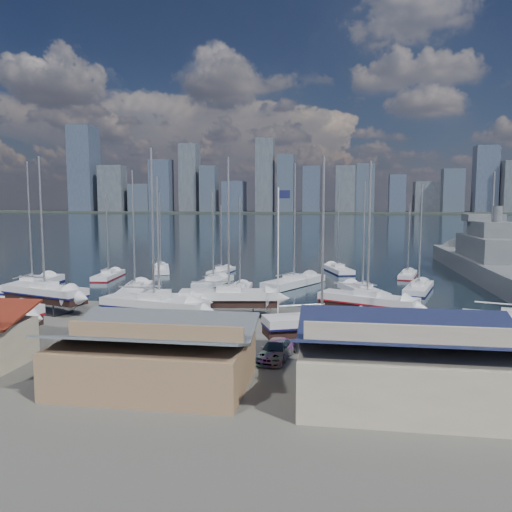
% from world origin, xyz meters
% --- Properties ---
extents(ground, '(1400.00, 1400.00, 0.00)m').
position_xyz_m(ground, '(0.00, -10.00, 0.00)').
color(ground, '#605E59').
rests_on(ground, ground).
extents(water, '(1400.00, 600.00, 0.40)m').
position_xyz_m(water, '(0.00, 300.00, -0.15)').
color(water, '#192E3A').
rests_on(water, ground).
extents(far_shore, '(1400.00, 80.00, 2.20)m').
position_xyz_m(far_shore, '(0.00, 560.00, 1.10)').
color(far_shore, '#2D332D').
rests_on(far_shore, ground).
extents(skyline, '(639.14, 43.80, 107.69)m').
position_xyz_m(skyline, '(-7.83, 553.76, 39.09)').
color(skyline, '#475166').
rests_on(skyline, far_shore).
extents(shed_grey, '(12.60, 8.40, 4.17)m').
position_xyz_m(shed_grey, '(0.00, -26.00, 2.15)').
color(shed_grey, '#8C6B4C').
rests_on(shed_grey, ground).
extents(shed_blue, '(13.65, 9.45, 4.71)m').
position_xyz_m(shed_blue, '(16.00, -26.00, 2.42)').
color(shed_blue, '#BFB293').
rests_on(shed_blue, ground).
extents(sailboat_cradle_0, '(10.83, 6.12, 16.81)m').
position_xyz_m(sailboat_cradle_0, '(-19.60, -6.76, 2.11)').
color(sailboat_cradle_0, '#2D2D33').
rests_on(sailboat_cradle_0, ground).
extents(sailboat_cradle_2, '(9.00, 3.33, 14.49)m').
position_xyz_m(sailboat_cradle_2, '(-5.96, -8.54, 2.00)').
color(sailboat_cradle_2, '#2D2D33').
rests_on(sailboat_cradle_2, ground).
extents(sailboat_cradle_3, '(10.89, 5.05, 16.91)m').
position_xyz_m(sailboat_cradle_3, '(-5.38, -11.55, 2.12)').
color(sailboat_cradle_3, '#2D2D33').
rests_on(sailboat_cradle_3, ground).
extents(sailboat_cradle_4, '(10.46, 4.38, 16.52)m').
position_xyz_m(sailboat_cradle_4, '(0.73, -6.13, 2.10)').
color(sailboat_cradle_4, '#2D2D33').
rests_on(sailboat_cradle_4, ground).
extents(sailboat_cradle_5, '(9.94, 6.18, 15.62)m').
position_xyz_m(sailboat_cradle_5, '(10.51, -15.65, 2.05)').
color(sailboat_cradle_5, '#2D2D33').
rests_on(sailboat_cradle_5, ground).
extents(sailboat_cradle_6, '(10.09, 6.68, 15.93)m').
position_xyz_m(sailboat_cradle_6, '(14.83, -6.09, 2.07)').
color(sailboat_cradle_6, '#2D2D33').
rests_on(sailboat_cradle_6, ground).
extents(sailboat_moored_0, '(4.08, 12.47, 18.40)m').
position_xyz_m(sailboat_moored_0, '(-30.40, 7.60, 0.31)').
color(sailboat_moored_0, black).
rests_on(sailboat_moored_0, water).
extents(sailboat_moored_1, '(3.67, 9.58, 13.97)m').
position_xyz_m(sailboat_moored_1, '(-23.75, 17.58, 0.31)').
color(sailboat_moored_1, black).
rests_on(sailboat_moored_1, water).
extents(sailboat_moored_2, '(5.74, 9.84, 14.34)m').
position_xyz_m(sailboat_moored_2, '(-18.05, 25.96, 0.32)').
color(sailboat_moored_2, black).
rests_on(sailboat_moored_2, water).
extents(sailboat_moored_3, '(5.26, 11.64, 16.81)m').
position_xyz_m(sailboat_moored_3, '(-14.07, 4.83, 0.31)').
color(sailboat_moored_3, black).
rests_on(sailboat_moored_3, water).
extents(sailboat_moored_4, '(4.34, 9.60, 14.00)m').
position_xyz_m(sailboat_moored_4, '(-5.76, 13.74, 0.32)').
color(sailboat_moored_4, black).
rests_on(sailboat_moored_4, water).
extents(sailboat_moored_5, '(3.48, 8.40, 12.18)m').
position_xyz_m(sailboat_moored_5, '(-7.28, 25.70, 0.31)').
color(sailboat_moored_5, black).
rests_on(sailboat_moored_5, water).
extents(sailboat_moored_6, '(3.04, 9.02, 13.27)m').
position_xyz_m(sailboat_moored_6, '(-0.74, 7.87, 0.31)').
color(sailboat_moored_6, black).
rests_on(sailboat_moored_6, water).
extents(sailboat_moored_7, '(8.73, 12.28, 18.30)m').
position_xyz_m(sailboat_moored_7, '(5.91, 14.77, 0.33)').
color(sailboat_moored_7, black).
rests_on(sailboat_moored_7, water).
extents(sailboat_moored_8, '(5.76, 10.61, 15.29)m').
position_xyz_m(sailboat_moored_8, '(12.21, 30.28, 0.31)').
color(sailboat_moored_8, black).
rests_on(sailboat_moored_8, water).
extents(sailboat_moored_9, '(6.45, 10.49, 15.36)m').
position_xyz_m(sailboat_moored_9, '(15.25, 9.39, 0.32)').
color(sailboat_moored_9, black).
rests_on(sailboat_moored_9, water).
extents(sailboat_moored_10, '(5.58, 10.43, 15.02)m').
position_xyz_m(sailboat_moored_10, '(22.85, 12.67, 0.31)').
color(sailboat_moored_10, black).
rests_on(sailboat_moored_10, water).
extents(sailboat_moored_11, '(4.18, 8.55, 12.32)m').
position_xyz_m(sailboat_moored_11, '(23.30, 25.91, 0.31)').
color(sailboat_moored_11, black).
rests_on(sailboat_moored_11, water).
extents(naval_ship_east, '(9.40, 53.63, 18.81)m').
position_xyz_m(naval_ship_east, '(36.66, 29.26, 1.67)').
color(naval_ship_east, slate).
rests_on(naval_ship_east, water).
extents(naval_ship_west, '(8.58, 40.48, 17.62)m').
position_xyz_m(naval_ship_west, '(41.82, 46.67, 1.67)').
color(naval_ship_west, slate).
rests_on(naval_ship_west, water).
extents(car_a, '(2.22, 4.30, 1.40)m').
position_xyz_m(car_a, '(-4.87, -17.99, 0.70)').
color(car_a, gray).
rests_on(car_a, ground).
extents(car_b, '(5.14, 3.31, 1.60)m').
position_xyz_m(car_b, '(-2.62, -20.77, 0.80)').
color(car_b, gray).
rests_on(car_b, ground).
extents(car_c, '(2.83, 5.03, 1.33)m').
position_xyz_m(car_c, '(-2.25, -19.19, 0.66)').
color(car_c, gray).
rests_on(car_c, ground).
extents(car_d, '(2.84, 5.29, 1.46)m').
position_xyz_m(car_d, '(7.16, -19.40, 0.73)').
color(car_d, gray).
rests_on(car_d, ground).
extents(flagpole, '(1.17, 0.12, 13.37)m').
position_xyz_m(flagpole, '(6.13, -7.75, 7.79)').
color(flagpole, white).
rests_on(flagpole, ground).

